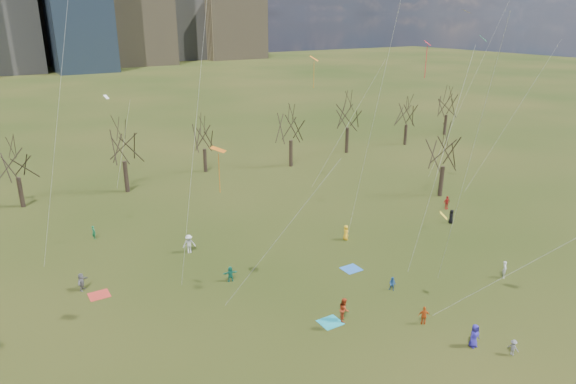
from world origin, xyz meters
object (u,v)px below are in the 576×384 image
person_0 (474,336)px  person_1 (505,269)px  blanket_crimson (99,295)px  person_4 (424,316)px  blanket_teal (330,322)px  blanket_navy (351,269)px  person_2 (344,309)px

person_0 → person_1: person_0 is taller
blanket_crimson → person_4: bearing=-40.7°
blanket_teal → person_4: (5.72, -3.74, 0.71)m
person_4 → blanket_teal: bearing=-0.2°
blanket_teal → person_1: size_ratio=1.04×
blanket_navy → blanket_crimson: same height
blanket_teal → blanket_crimson: 18.86m
blanket_crimson → person_1: person_1 is taller
blanket_navy → person_4: person_4 is taller
person_0 → person_2: (-5.62, 7.19, 0.07)m
blanket_teal → person_4: person_4 is taller
blanket_teal → person_0: person_0 is taller
person_0 → person_2: person_2 is taller
blanket_navy → person_4: size_ratio=1.10×
blanket_teal → blanket_navy: same height
blanket_navy → person_0: bearing=-89.5°
blanket_crimson → person_0: size_ratio=0.94×
blanket_crimson → person_0: (20.38, -20.40, 0.84)m
blanket_navy → person_4: bearing=-94.9°
blanket_teal → person_1: person_1 is taller
blanket_teal → blanket_navy: size_ratio=1.00×
blanket_teal → person_0: bearing=-48.2°
blanket_teal → blanket_navy: bearing=41.8°
blanket_crimson → person_4: person_4 is taller
blanket_teal → person_1: bearing=-7.6°
blanket_navy → person_0: 13.32m
blanket_teal → person_0: size_ratio=0.94×
person_0 → person_2: size_ratio=0.93×
blanket_navy → person_4: 9.65m
blanket_crimson → person_1: size_ratio=1.04×
blanket_teal → person_0: 10.03m
person_1 → person_2: person_2 is taller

